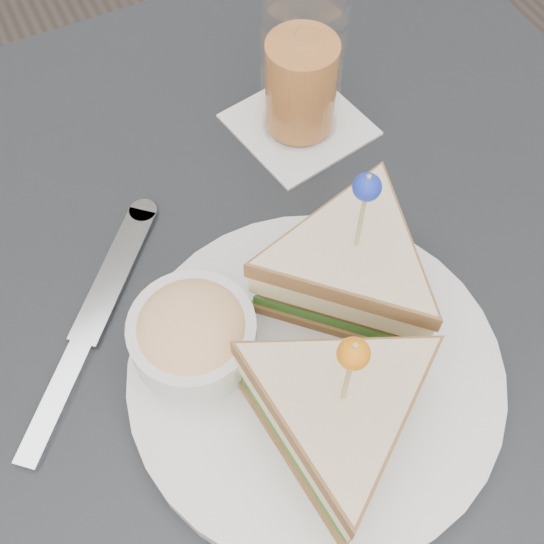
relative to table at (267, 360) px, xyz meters
The scene contains 5 objects.
ground_plane 0.67m from the table, ahead, with size 3.50×3.50×0.00m, color #3F3833.
table is the anchor object (origin of this frame).
plate_meal 0.13m from the table, 73.32° to the right, with size 0.31×0.30×0.16m.
cutlery_knife 0.16m from the table, 158.65° to the left, with size 0.17×0.19×0.01m.
drink_set 0.25m from the table, 55.33° to the left, with size 0.13×0.13×0.14m.
Camera 1 is at (-0.10, -0.22, 1.22)m, focal length 45.00 mm.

